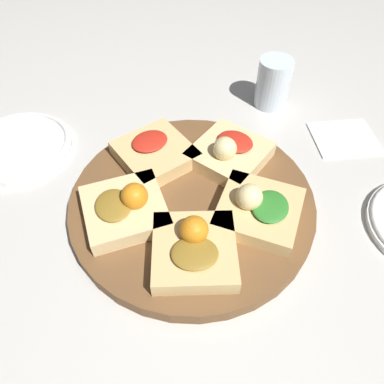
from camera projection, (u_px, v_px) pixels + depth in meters
The scene contains 10 objects.
ground_plane at pixel (192, 207), 0.60m from camera, with size 3.00×3.00×0.00m, color beige.
serving_board at pixel (192, 202), 0.59m from camera, with size 0.38×0.38×0.02m, color brown.
focaccia_slice_0 at pixel (229, 152), 0.62m from camera, with size 0.15×0.15×0.06m.
focaccia_slice_1 at pixel (155, 153), 0.62m from camera, with size 0.16×0.16×0.04m.
focaccia_slice_2 at pixel (125, 208), 0.54m from camera, with size 0.15×0.15×0.06m.
focaccia_slice_3 at pixel (194, 248), 0.50m from camera, with size 0.13×0.13×0.06m.
focaccia_slice_4 at pixel (258, 209), 0.54m from camera, with size 0.14×0.13×0.06m.
plate_right at pixel (19, 146), 0.68m from camera, with size 0.19×0.19×0.02m.
water_glass at pixel (273, 83), 0.74m from camera, with size 0.07×0.07×0.10m, color silver.
napkin_stack at pixel (344, 137), 0.70m from camera, with size 0.12×0.10×0.01m, color white.
Camera 1 is at (-0.05, 0.37, 0.47)m, focal length 35.00 mm.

